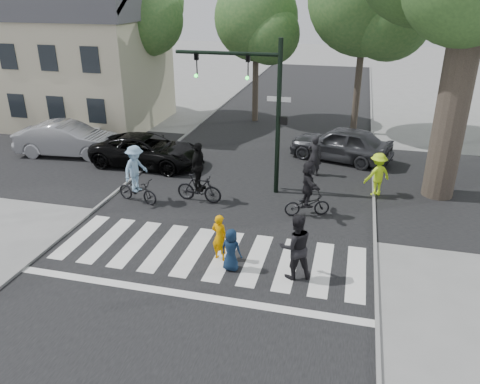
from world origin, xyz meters
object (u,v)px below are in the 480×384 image
at_px(cyclist_mid, 199,178).
at_px(car_suv, 147,151).
at_px(cyclist_right, 308,192).
at_px(car_grey, 341,143).
at_px(traffic_signal, 257,95).
at_px(pedestrian_child, 231,250).
at_px(pedestrian_adult, 296,246).
at_px(pedestrian_woman, 220,237).
at_px(car_silver, 68,139).
at_px(cyclist_left, 136,178).

distance_m(cyclist_mid, car_suv, 4.85).
height_order(cyclist_right, car_grey, cyclist_right).
relative_size(traffic_signal, cyclist_mid, 2.53).
bearing_deg(pedestrian_child, cyclist_right, -100.43).
bearing_deg(pedestrian_adult, cyclist_mid, -67.21).
distance_m(pedestrian_adult, cyclist_mid, 6.02).
distance_m(traffic_signal, cyclist_right, 4.15).
height_order(cyclist_mid, car_suv, cyclist_mid).
distance_m(pedestrian_woman, car_silver, 12.42).
bearing_deg(cyclist_mid, pedestrian_adult, -44.56).
relative_size(cyclist_right, car_grey, 0.43).
relative_size(traffic_signal, car_grey, 1.25).
height_order(pedestrian_adult, car_suv, pedestrian_adult).
bearing_deg(pedestrian_child, car_grey, -91.32).
relative_size(pedestrian_child, car_suv, 0.25).
bearing_deg(cyclist_mid, cyclist_left, -164.84).
height_order(car_suv, car_grey, car_grey).
relative_size(cyclist_left, car_grey, 0.47).
bearing_deg(car_grey, pedestrian_adult, 11.01).
xyz_separation_m(pedestrian_adult, car_grey, (0.73, 10.39, -0.17)).
bearing_deg(pedestrian_child, car_suv, -38.76).
relative_size(pedestrian_child, car_silver, 0.27).
bearing_deg(pedestrian_woman, car_grey, -89.31).
height_order(pedestrian_adult, cyclist_right, cyclist_right).
bearing_deg(cyclist_left, cyclist_mid, 15.16).
distance_m(traffic_signal, cyclist_mid, 3.82).
relative_size(car_silver, car_grey, 1.03).
bearing_deg(pedestrian_woman, pedestrian_child, 153.44).
relative_size(pedestrian_adult, cyclist_left, 0.87).
xyz_separation_m(pedestrian_woman, car_silver, (-9.94, 7.45, 0.07)).
bearing_deg(car_suv, cyclist_left, -159.41).
distance_m(cyclist_right, car_grey, 6.41).
height_order(cyclist_mid, cyclist_right, cyclist_mid).
distance_m(pedestrian_adult, cyclist_right, 4.04).
bearing_deg(pedestrian_adult, car_silver, -55.23).
height_order(pedestrian_woman, car_silver, car_silver).
xyz_separation_m(cyclist_mid, car_suv, (-3.60, 3.24, -0.26)).
relative_size(cyclist_left, car_silver, 0.46).
bearing_deg(cyclist_mid, pedestrian_child, -60.47).
xyz_separation_m(pedestrian_woman, cyclist_mid, (-1.96, 3.83, 0.22)).
bearing_deg(pedestrian_adult, cyclist_right, -111.10).
distance_m(pedestrian_child, pedestrian_adult, 1.88).
xyz_separation_m(cyclist_right, car_grey, (0.84, 6.36, -0.11)).
bearing_deg(car_silver, cyclist_right, -113.64).
xyz_separation_m(pedestrian_woman, car_grey, (3.06, 10.00, 0.07)).
distance_m(cyclist_right, car_silver, 12.74).
relative_size(cyclist_right, car_silver, 0.42).
bearing_deg(cyclist_mid, pedestrian_woman, -62.96).
bearing_deg(traffic_signal, car_grey, 55.59).
xyz_separation_m(traffic_signal, cyclist_right, (2.30, -1.78, -2.97)).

